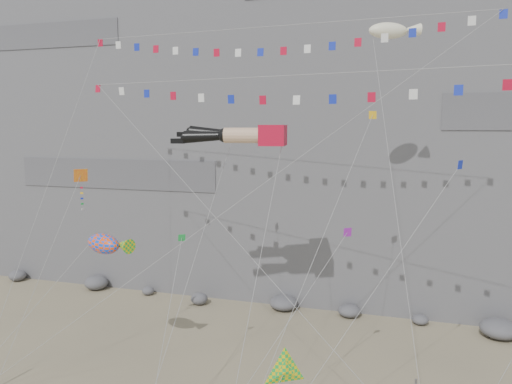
{
  "coord_description": "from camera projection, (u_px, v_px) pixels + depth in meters",
  "views": [
    {
      "loc": [
        10.34,
        -26.1,
        16.85
      ],
      "look_at": [
        -0.25,
        9.0,
        11.98
      ],
      "focal_mm": 35.0,
      "sensor_mm": 36.0,
      "label": 1
    }
  ],
  "objects": [
    {
      "name": "blimp_windsock",
      "position": [
        388.0,
        32.0,
        33.1
      ],
      "size": [
        5.25,
        12.64,
        25.88
      ],
      "color": "white",
      "rests_on": "ground"
    },
    {
      "name": "fish_windsock",
      "position": [
        103.0,
        244.0,
        33.39
      ],
      "size": [
        8.74,
        8.27,
        13.1
      ],
      "color": "#FF4A0D",
      "rests_on": "ground"
    },
    {
      "name": "small_kite_b",
      "position": [
        346.0,
        235.0,
        30.0
      ],
      "size": [
        7.02,
        9.9,
        15.3
      ],
      "color": "purple",
      "rests_on": "ground"
    },
    {
      "name": "small_kite_d",
      "position": [
        370.0,
        121.0,
        32.02
      ],
      "size": [
        6.14,
        14.65,
        23.1
      ],
      "color": "#F0AF14",
      "rests_on": "ground"
    },
    {
      "name": "small_kite_a",
      "position": [
        231.0,
        142.0,
        36.97
      ],
      "size": [
        1.11,
        16.21,
        22.34
      ],
      "color": "orange",
      "rests_on": "ground"
    },
    {
      "name": "harlequin_kite",
      "position": [
        80.0,
        176.0,
        33.02
      ],
      "size": [
        3.86,
        7.22,
        15.16
      ],
      "color": "red",
      "rests_on": "ground"
    },
    {
      "name": "small_kite_e",
      "position": [
        456.0,
        171.0,
        26.72
      ],
      "size": [
        10.14,
        8.28,
        19.15
      ],
      "color": "#1426B0",
      "rests_on": "ground"
    },
    {
      "name": "talus_boulders",
      "position": [
        284.0,
        303.0,
        46.01
      ],
      "size": [
        60.0,
        3.0,
        1.2
      ],
      "primitive_type": null,
      "color": "slate",
      "rests_on": "ground"
    },
    {
      "name": "small_kite_c",
      "position": [
        181.0,
        242.0,
        31.24
      ],
      "size": [
        2.68,
        10.35,
        14.0
      ],
      "color": "green",
      "rests_on": "ground"
    },
    {
      "name": "legs_kite",
      "position": [
        242.0,
        135.0,
        33.78
      ],
      "size": [
        8.36,
        16.76,
        22.38
      ],
      "rotation": [
        0.0,
        0.0,
        0.14
      ],
      "color": "red",
      "rests_on": "ground"
    },
    {
      "name": "cliff",
      "position": [
        316.0,
        54.0,
        57.03
      ],
      "size": [
        80.0,
        28.0,
        50.0
      ],
      "primitive_type": "cube",
      "color": "slate",
      "rests_on": "ground"
    },
    {
      "name": "flag_banner_upper",
      "position": [
        271.0,
        27.0,
        33.94
      ],
      "size": [
        30.73,
        12.21,
        30.76
      ],
      "color": "red",
      "rests_on": "ground"
    },
    {
      "name": "delta_kite",
      "position": [
        285.0,
        371.0,
        23.72
      ],
      "size": [
        3.8,
        4.07,
        7.11
      ],
      "color": "yellow",
      "rests_on": "ground"
    },
    {
      "name": "flag_banner_lower",
      "position": [
        315.0,
        75.0,
        29.24
      ],
      "size": [
        33.46,
        8.96,
        22.45
      ],
      "color": "red",
      "rests_on": "ground"
    }
  ]
}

